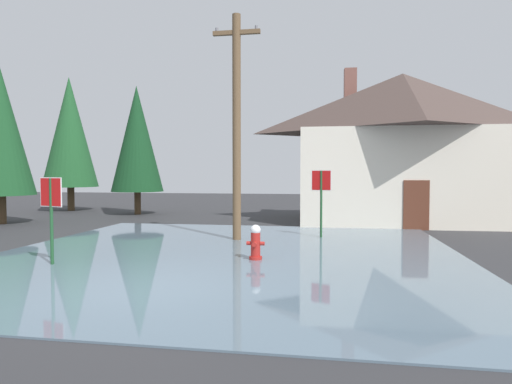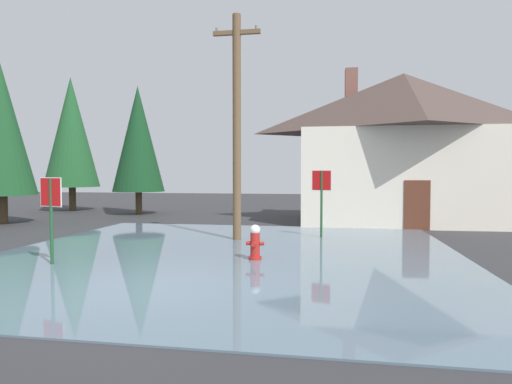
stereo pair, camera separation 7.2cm
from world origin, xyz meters
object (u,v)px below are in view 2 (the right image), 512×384
Objects in this scene: pine_tree_short_left at (71,132)px; house at (403,145)px; utility_pole at (237,123)px; pine_tree_mid_left at (138,139)px; stop_sign_near at (51,203)px; fire_hydrant at (255,243)px; pine_tree_tall_left at (1,129)px; stop_sign_far at (322,190)px.

house is at bearing -9.11° from pine_tree_short_left.
pine_tree_mid_left is at bearing 131.57° from utility_pole.
house is at bearing 49.06° from stop_sign_near.
pine_tree_short_left is at bearing 170.89° from house.
fire_hydrant is (4.84, 1.43, -1.09)m from stop_sign_near.
pine_tree_short_left is at bearing 141.40° from utility_pole.
fire_hydrant is 0.09× the size of house.
pine_tree_tall_left is at bearing -167.71° from house.
fire_hydrant is 0.13× the size of pine_tree_mid_left.
stop_sign_near is 0.91× the size of stop_sign_far.
fire_hydrant is 0.12× the size of pine_tree_short_left.
stop_sign_near is 5.16m from fire_hydrant.
fire_hydrant is 14.61m from pine_tree_tall_left.
fire_hydrant is 11.87m from house.
stop_sign_near is 11.30m from pine_tree_tall_left.
house is (5.23, 10.18, 3.13)m from fire_hydrant.
stop_sign_far is 0.33× the size of pine_tree_tall_left.
stop_sign_near is 8.61m from stop_sign_far.
utility_pole is 1.04× the size of pine_tree_tall_left.
stop_sign_near is 0.31× the size of pine_tree_mid_left.
stop_sign_near is 0.29× the size of utility_pole.
house is (6.42, 6.92, -0.36)m from utility_pole.
stop_sign_near is at bearing -73.96° from pine_tree_mid_left.
pine_tree_tall_left is 0.89× the size of pine_tree_short_left.
fire_hydrant is at bearing -69.95° from utility_pole.
stop_sign_far is 14.62m from pine_tree_tall_left.
fire_hydrant is at bearing -44.06° from pine_tree_short_left.
pine_tree_tall_left reaches higher than pine_tree_mid_left.
stop_sign_near is at bearing -130.94° from house.
utility_pole is at bearing -132.87° from house.
house is 1.44× the size of pine_tree_mid_left.
pine_tree_tall_left is 1.02× the size of pine_tree_mid_left.
stop_sign_far reaches higher than stop_sign_near.
pine_tree_mid_left is at bearing 144.26° from stop_sign_far.
house is 18.30m from pine_tree_tall_left.
pine_tree_mid_left is at bearing 174.11° from house.
pine_tree_tall_left is 7.02m from pine_tree_short_left.
pine_tree_short_left reaches higher than pine_tree_tall_left.
house is at bearing 12.29° from pine_tree_tall_left.
stop_sign_far is (6.46, 5.69, 0.15)m from stop_sign_near.
stop_sign_near reaches higher than fire_hydrant.
pine_tree_short_left is at bearing 135.94° from fire_hydrant.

